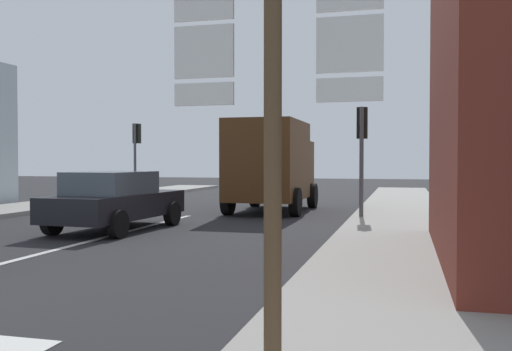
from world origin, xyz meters
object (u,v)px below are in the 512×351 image
object	(u,v)px
delivery_truck	(272,163)
traffic_light_near_right	(362,137)
sedan_far	(115,200)
route_sign_post	(273,139)
traffic_light_far_left	(136,143)

from	to	relation	value
delivery_truck	traffic_light_near_right	distance (m)	3.97
sedan_far	route_sign_post	world-z (taller)	route_sign_post
traffic_light_near_right	route_sign_post	bearing A→B (deg)	-89.05
delivery_truck	traffic_light_near_right	world-z (taller)	traffic_light_near_right
delivery_truck	traffic_light_far_left	bearing A→B (deg)	146.58
sedan_far	delivery_truck	size ratio (longest dim) A/B	0.86
sedan_far	traffic_light_near_right	distance (m)	7.14
traffic_light_near_right	traffic_light_far_left	size ratio (longest dim) A/B	0.95
traffic_light_far_left	route_sign_post	bearing A→B (deg)	-60.71
route_sign_post	delivery_truck	bearing A→B (deg)	103.14
traffic_light_near_right	traffic_light_far_left	distance (m)	12.94
delivery_truck	route_sign_post	distance (m)	14.92
traffic_light_far_left	traffic_light_near_right	bearing A→B (deg)	-33.93
delivery_truck	traffic_light_far_left	xyz separation A→B (m)	(-7.55, 4.98, 0.89)
delivery_truck	route_sign_post	xyz separation A→B (m)	(3.39, -14.52, 0.26)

